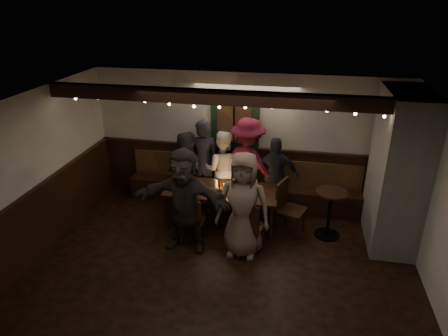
% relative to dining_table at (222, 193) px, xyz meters
% --- Properties ---
extents(room, '(6.02, 5.01, 2.62)m').
position_rel_dining_table_xyz_m(room, '(1.32, 0.02, 0.42)').
color(room, black).
rests_on(room, ground).
extents(dining_table, '(2.01, 0.86, 0.87)m').
position_rel_dining_table_xyz_m(dining_table, '(0.00, 0.00, 0.00)').
color(dining_table, black).
rests_on(dining_table, ground).
extents(chair_near_left, '(0.40, 0.40, 0.88)m').
position_rel_dining_table_xyz_m(chair_near_left, '(-0.38, -0.73, -0.16)').
color(chair_near_left, black).
rests_on(chair_near_left, ground).
extents(chair_near_right, '(0.49, 0.49, 0.92)m').
position_rel_dining_table_xyz_m(chair_near_right, '(0.59, -0.76, -0.14)').
color(chair_near_right, black).
rests_on(chair_near_right, ground).
extents(chair_end, '(0.57, 0.57, 0.98)m').
position_rel_dining_table_xyz_m(chair_end, '(1.17, -0.02, -0.10)').
color(chair_end, black).
rests_on(chair_end, ground).
extents(high_top, '(0.54, 0.54, 0.87)m').
position_rel_dining_table_xyz_m(high_top, '(1.90, -0.00, -0.11)').
color(high_top, black).
rests_on(high_top, ground).
extents(person_a, '(0.83, 0.66, 1.48)m').
position_rel_dining_table_xyz_m(person_a, '(-0.86, 0.76, 0.08)').
color(person_a, black).
rests_on(person_a, ground).
extents(person_b, '(0.67, 0.46, 1.76)m').
position_rel_dining_table_xyz_m(person_b, '(-0.52, 0.77, 0.23)').
color(person_b, black).
rests_on(person_b, ground).
extents(person_c, '(0.80, 0.65, 1.56)m').
position_rel_dining_table_xyz_m(person_c, '(-0.14, 0.75, 0.12)').
color(person_c, white).
rests_on(person_c, ground).
extents(person_d, '(1.36, 1.09, 1.84)m').
position_rel_dining_table_xyz_m(person_d, '(0.36, 0.74, 0.26)').
color(person_d, '#531125').
rests_on(person_d, ground).
extents(person_e, '(0.93, 0.46, 1.54)m').
position_rel_dining_table_xyz_m(person_e, '(0.90, 0.63, 0.11)').
color(person_e, '#20232C').
rests_on(person_e, ground).
extents(person_f, '(1.68, 0.66, 1.77)m').
position_rel_dining_table_xyz_m(person_f, '(-0.44, -0.81, 0.23)').
color(person_f, '#302924').
rests_on(person_f, ground).
extents(person_g, '(0.89, 0.60, 1.77)m').
position_rel_dining_table_xyz_m(person_g, '(0.50, -0.79, 0.23)').
color(person_g, gray).
rests_on(person_g, ground).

